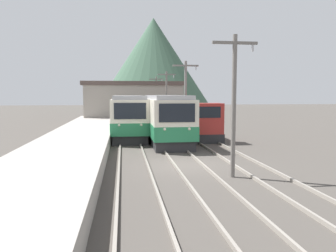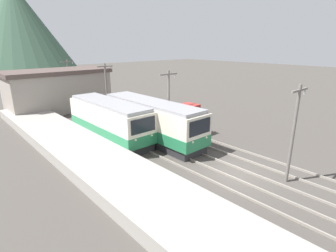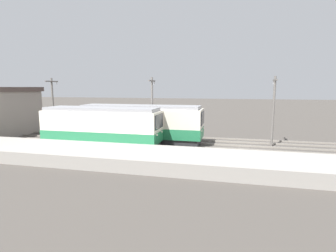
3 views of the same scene
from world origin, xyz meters
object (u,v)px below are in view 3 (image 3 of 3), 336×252
commuter_train_left (102,129)px  catenary_mast_far (53,104)px  catenary_mast_mid (152,106)px  shunting_locomotive (150,126)px  commuter_train_center (141,126)px  catenary_mast_near (273,108)px

commuter_train_left → catenary_mast_far: catenary_mast_far is taller
catenary_mast_mid → shunting_locomotive: bearing=23.9°
shunting_locomotive → catenary_mast_far: catenary_mast_far is taller
commuter_train_center → catenary_mast_mid: bearing=-24.8°
commuter_train_left → shunting_locomotive: commuter_train_left is taller
commuter_train_left → catenary_mast_near: 15.07m
shunting_locomotive → catenary_mast_far: size_ratio=0.81×
catenary_mast_far → shunting_locomotive: bearing=-81.9°
commuter_train_center → catenary_mast_far: catenary_mast_far is taller
catenary_mast_mid → catenary_mast_far: same height
catenary_mast_near → shunting_locomotive: bearing=82.8°
catenary_mast_far → commuter_train_left: bearing=-118.4°
catenary_mast_far → catenary_mast_near: bearing=-90.0°
commuter_train_left → catenary_mast_mid: catenary_mast_mid is taller
catenary_mast_near → catenary_mast_mid: bearing=90.0°
commuter_train_center → catenary_mast_near: (1.51, -11.85, 1.74)m
commuter_train_left → catenary_mast_mid: 5.64m
commuter_train_center → shunting_locomotive: bearing=-0.7°
catenary_mast_near → catenary_mast_mid: same height
shunting_locomotive → catenary_mast_near: size_ratio=0.81×
commuter_train_center → shunting_locomotive: commuter_train_center is taller
shunting_locomotive → catenary_mast_far: 10.82m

